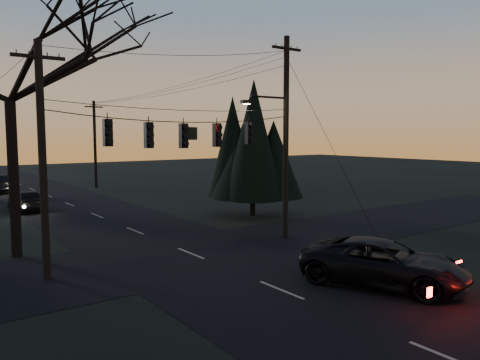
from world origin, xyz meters
TOP-DOWN VIEW (x-y plane):
  - ground_plane at (0.00, 0.00)m, footprint 160.00×160.00m
  - main_road at (0.00, 20.00)m, footprint 8.00×120.00m
  - cross_road at (0.00, 10.00)m, footprint 60.00×7.00m
  - utility_pole_right at (5.50, 10.00)m, footprint 5.00×0.30m
  - utility_pole_left at (-6.00, 10.00)m, footprint 1.80×0.30m
  - utility_pole_far_r at (5.50, 38.00)m, footprint 1.80×0.30m
  - span_signal_assembly at (-0.24, 10.00)m, footprint 11.50×0.44m
  - bare_tree_left at (-6.25, 14.00)m, footprint 9.69×9.69m
  - evergreen_right at (8.24, 16.25)m, footprint 4.34×4.34m
  - suv_near at (3.20, 2.32)m, footprint 4.58×6.18m
  - sedan_oncoming_a at (-3.20, 26.81)m, footprint 1.87×4.38m

SIDE VIEW (x-z plane):
  - ground_plane at x=0.00m, z-range 0.00..0.00m
  - utility_pole_right at x=5.50m, z-range -5.00..5.00m
  - utility_pole_left at x=-6.00m, z-range -4.25..4.25m
  - utility_pole_far_r at x=5.50m, z-range -4.25..4.25m
  - cross_road at x=0.00m, z-range 0.00..0.02m
  - main_road at x=0.00m, z-range 0.00..0.02m
  - sedan_oncoming_a at x=-3.20m, z-range 0.00..1.48m
  - suv_near at x=3.20m, z-range 0.00..1.56m
  - evergreen_right at x=8.24m, z-range 0.59..8.22m
  - span_signal_assembly at x=-0.24m, z-range 4.43..6.03m
  - bare_tree_left at x=-6.25m, z-range 2.63..15.85m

